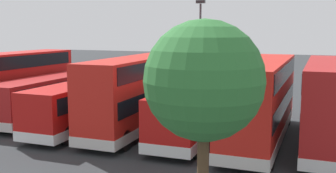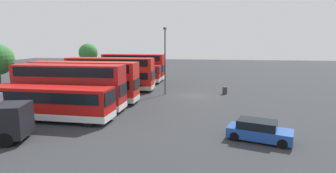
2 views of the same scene
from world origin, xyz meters
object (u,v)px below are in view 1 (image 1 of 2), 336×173
bus_single_deck_seventh (51,96)px  waste_bin_yellow (210,88)px  lamp_post_tall (200,46)px  bus_double_decker_third (261,98)px  bus_single_deck_fourth (196,109)px  bus_single_deck_sixth (92,101)px  bus_double_decker_far_end (12,82)px  bus_double_decker_second (331,102)px  bus_double_decker_fifth (141,90)px

bus_single_deck_seventh → waste_bin_yellow: bus_single_deck_seventh is taller
bus_single_deck_seventh → lamp_post_tall: 11.93m
bus_double_decker_third → bus_single_deck_seventh: 14.67m
bus_single_deck_fourth → bus_single_deck_sixth: size_ratio=0.89×
bus_single_deck_sixth → bus_double_decker_far_end: size_ratio=1.06×
bus_single_deck_seventh → bus_double_decker_second: bearing=178.9°
bus_single_deck_sixth → bus_single_deck_fourth: bearing=178.7°
bus_double_decker_fifth → waste_bin_yellow: bus_double_decker_fifth is taller
bus_single_deck_fourth → bus_single_deck_sixth: same height
bus_single_deck_sixth → bus_single_deck_seventh: size_ratio=1.09×
bus_single_deck_sixth → waste_bin_yellow: 16.37m
bus_double_decker_third → bus_single_deck_fourth: (3.63, 0.41, -0.83)m
bus_double_decker_third → bus_single_deck_seventh: size_ratio=1.11×
bus_double_decker_second → lamp_post_tall: 12.68m
bus_single_deck_sixth → lamp_post_tall: lamp_post_tall is taller
bus_double_decker_second → bus_single_deck_fourth: bus_double_decker_second is taller
lamp_post_tall → bus_double_decker_second: bearing=140.7°
bus_single_deck_seventh → bus_double_decker_far_end: size_ratio=0.97×
bus_single_deck_seventh → bus_double_decker_far_end: bearing=1.0°
bus_single_deck_fourth → waste_bin_yellow: size_ratio=10.96×
bus_double_decker_far_end → waste_bin_yellow: size_ratio=11.56×
bus_single_deck_fourth → bus_single_deck_sixth: bearing=-1.3°
bus_double_decker_second → bus_double_decker_fifth: bearing=0.1°
bus_single_deck_sixth → waste_bin_yellow: bus_single_deck_sixth is taller
bus_single_deck_fourth → bus_double_decker_fifth: (3.80, -0.56, 0.83)m
bus_double_decker_fifth → lamp_post_tall: bearing=-100.3°
bus_double_decker_second → bus_single_deck_sixth: (14.36, 0.42, -0.82)m
bus_single_deck_sixth → bus_single_deck_seventh: bearing=-11.1°
bus_double_decker_fifth → bus_double_decker_far_end: same height
bus_single_deck_fourth → lamp_post_tall: lamp_post_tall is taller
bus_double_decker_third → waste_bin_yellow: size_ratio=12.56×
bus_double_decker_fifth → waste_bin_yellow: (-0.14, -15.56, -1.98)m
bus_single_deck_fourth → waste_bin_yellow: bearing=-77.2°
bus_single_deck_fourth → bus_single_deck_seventh: (11.01, -0.92, 0.00)m
bus_double_decker_fifth → bus_single_deck_seventh: 7.26m
bus_single_deck_fourth → lamp_post_tall: (2.37, -8.46, 3.31)m
bus_double_decker_third → bus_single_deck_sixth: bearing=1.3°
bus_single_deck_fourth → bus_single_deck_sixth: (7.12, -0.16, 0.00)m
bus_double_decker_far_end → bus_double_decker_third: bearing=178.5°
bus_single_deck_fourth → bus_double_decker_far_end: (14.33, -0.86, 0.83)m
bus_double_decker_second → lamp_post_tall: (9.62, -7.88, 2.48)m
bus_double_decker_third → bus_single_deck_fourth: bus_double_decker_third is taller
bus_double_decker_third → bus_single_deck_sixth: bus_double_decker_third is taller
bus_double_decker_second → bus_double_decker_far_end: (21.57, -0.28, 0.00)m
bus_double_decker_third → waste_bin_yellow: bearing=-65.1°
lamp_post_tall → waste_bin_yellow: (1.29, -7.66, -4.45)m
bus_single_deck_fourth → bus_double_decker_far_end: bus_double_decker_far_end is taller
bus_single_deck_seventh → lamp_post_tall: bearing=-138.9°
bus_single_deck_fourth → bus_double_decker_fifth: bus_double_decker_fifth is taller
bus_double_decker_fifth → bus_single_deck_sixth: bearing=6.9°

